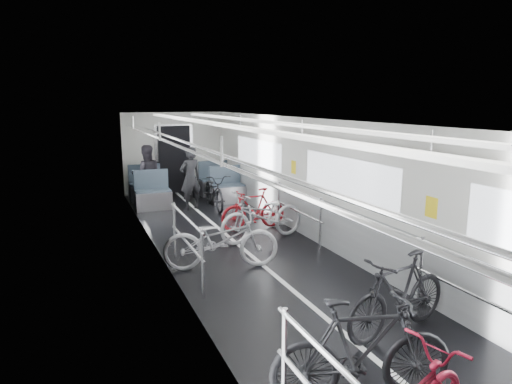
# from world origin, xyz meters

# --- Properties ---
(car_shell) EXTENTS (3.02, 14.01, 2.41)m
(car_shell) POSITION_xyz_m (0.00, 1.78, 1.13)
(car_shell) COLOR black
(car_shell) RESTS_ON ground
(bike_left_mid) EXTENTS (1.77, 0.90, 1.03)m
(bike_left_mid) POSITION_xyz_m (-0.56, -3.42, 0.51)
(bike_left_mid) COLOR black
(bike_left_mid) RESTS_ON floor
(bike_left_far) EXTENTS (1.98, 1.05, 0.99)m
(bike_left_far) POSITION_xyz_m (-0.69, 0.32, 0.50)
(bike_left_far) COLOR #B7B6BB
(bike_left_far) RESTS_ON floor
(bike_right_near) EXTENTS (1.70, 0.77, 0.99)m
(bike_right_near) POSITION_xyz_m (0.58, -2.51, 0.49)
(bike_right_near) COLOR black
(bike_right_near) RESTS_ON floor
(bike_right_mid) EXTENTS (1.99, 1.01, 1.00)m
(bike_right_mid) POSITION_xyz_m (0.56, 1.51, 0.50)
(bike_right_mid) COLOR silver
(bike_right_mid) RESTS_ON floor
(bike_right_far) EXTENTS (1.50, 0.49, 0.89)m
(bike_right_far) POSITION_xyz_m (0.68, 2.30, 0.45)
(bike_right_far) COLOR maroon
(bike_right_far) RESTS_ON floor
(bike_aisle) EXTENTS (0.69, 1.77, 0.91)m
(bike_aisle) POSITION_xyz_m (0.48, 4.51, 0.46)
(bike_aisle) COLOR black
(bike_aisle) RESTS_ON floor
(person_standing) EXTENTS (0.67, 0.53, 1.60)m
(person_standing) POSITION_xyz_m (-0.11, 4.61, 0.80)
(person_standing) COLOR black
(person_standing) RESTS_ON floor
(person_seated) EXTENTS (0.82, 0.66, 1.60)m
(person_seated) POSITION_xyz_m (-1.04, 5.61, 0.80)
(person_seated) COLOR #2C282F
(person_seated) RESTS_ON floor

